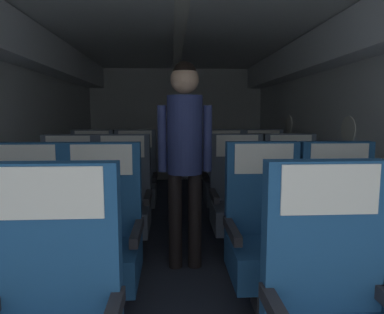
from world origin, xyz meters
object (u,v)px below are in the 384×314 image
seat_c_left_aisle (123,204)px  seat_d_left_window (92,183)px  seat_b_left_window (23,242)px  seat_c_right_window (238,201)px  seat_d_right_window (225,182)px  seat_b_left_aisle (101,241)px  seat_c_left_window (68,204)px  flight_attendant (185,143)px  seat_d_left_aisle (135,183)px  seat_b_right_window (266,238)px  seat_c_right_aisle (292,201)px  seat_d_right_aisle (264,181)px  seat_b_right_aisle (342,237)px

seat_c_left_aisle → seat_d_left_window: (-0.49, 0.95, 0.00)m
seat_b_left_window → seat_c_left_aisle: same height
seat_c_right_window → seat_d_right_window: 0.93m
seat_b_left_window → seat_b_left_aisle: same height
seat_c_left_window → flight_attendant: bearing=-18.3°
seat_c_left_aisle → seat_c_left_window: bearing=179.2°
seat_b_left_aisle → seat_d_left_aisle: 1.86m
seat_c_left_window → seat_d_left_aisle: 1.07m
seat_b_right_window → flight_attendant: bearing=131.2°
seat_b_left_aisle → flight_attendant: bearing=45.9°
seat_d_right_window → flight_attendant: size_ratio=0.65×
seat_c_left_window → seat_d_left_window: (-0.00, 0.94, 0.00)m
seat_d_left_aisle → seat_d_right_window: (1.06, -0.00, 0.00)m
seat_c_left_aisle → flight_attendant: (0.55, -0.34, 0.58)m
seat_c_right_aisle → seat_b_left_window: bearing=-156.1°
seat_b_left_window → seat_c_right_aisle: same height
seat_b_left_aisle → seat_c_left_window: same height
seat_c_left_aisle → seat_c_right_aisle: size_ratio=1.00×
seat_b_right_window → flight_attendant: 0.96m
seat_c_right_aisle → seat_d_right_aisle: (-0.00, 0.95, 0.00)m
seat_b_left_aisle → seat_d_left_window: bearing=104.8°
seat_b_left_window → seat_d_right_aisle: size_ratio=1.00×
seat_c_right_window → flight_attendant: flight_attendant is taller
seat_c_left_aisle → seat_c_right_window: same height
seat_d_left_window → seat_b_left_aisle: bearing=-75.2°
seat_c_right_window → seat_c_left_window: bearing=-179.6°
seat_c_right_window → seat_d_left_window: (-1.55, 0.93, 0.00)m
seat_d_left_window → seat_c_left_window: bearing=-89.7°
seat_d_right_aisle → seat_d_left_window: bearing=-179.6°
seat_c_left_aisle → seat_d_right_window: size_ratio=1.00×
seat_d_left_aisle → seat_d_right_aisle: same height
seat_d_left_aisle → seat_d_left_window: bearing=-179.9°
seat_c_left_window → seat_c_right_window: (1.55, 0.01, 0.00)m
seat_b_right_aisle → seat_c_right_window: 1.08m
seat_c_left_aisle → seat_b_left_window: bearing=-118.6°
seat_d_left_window → seat_d_left_aisle: same height
seat_b_left_window → seat_b_right_window: bearing=-0.5°
seat_c_right_aisle → seat_d_right_aisle: 0.95m
seat_c_right_aisle → seat_d_right_window: (-0.49, 0.94, 0.00)m
seat_c_left_aisle → seat_d_right_aisle: 1.83m
seat_c_left_aisle → seat_d_left_aisle: same height
seat_b_right_window → seat_d_right_window: 1.86m
seat_b_left_aisle → seat_d_right_aisle: 2.44m
seat_b_left_window → seat_d_left_window: (-0.00, 1.85, 0.00)m
seat_b_left_window → flight_attendant: 1.32m
seat_c_left_aisle → seat_c_right_aisle: (1.56, 0.01, 0.00)m
seat_d_right_window → flight_attendant: flight_attendant is taller
seat_b_right_aisle → seat_d_left_aisle: 2.44m
seat_b_right_window → seat_b_right_aisle: bearing=-1.8°
seat_b_left_window → seat_d_right_aisle: bearing=42.2°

